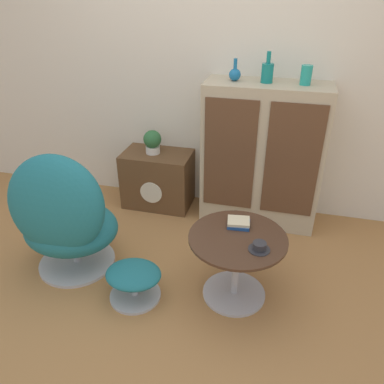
{
  "coord_description": "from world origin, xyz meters",
  "views": [
    {
      "loc": [
        0.62,
        -1.6,
        1.84
      ],
      "look_at": [
        0.05,
        0.62,
        0.55
      ],
      "focal_mm": 35.0,
      "sensor_mm": 36.0,
      "label": 1
    }
  ],
  "objects_px": {
    "potted_plant": "(152,141)",
    "book_stack": "(239,223)",
    "vase_inner_right": "(306,75)",
    "tv_console": "(158,179)",
    "vase_leftmost": "(235,74)",
    "ottoman": "(134,278)",
    "vase_inner_left": "(267,72)",
    "teacup": "(259,247)",
    "coffee_table": "(236,258)",
    "egg_chair": "(64,218)",
    "sideboard": "(262,156)"
  },
  "relations": [
    {
      "from": "coffee_table",
      "to": "vase_inner_right",
      "type": "height_order",
      "value": "vase_inner_right"
    },
    {
      "from": "potted_plant",
      "to": "teacup",
      "type": "relative_size",
      "value": 1.63
    },
    {
      "from": "vase_leftmost",
      "to": "book_stack",
      "type": "relative_size",
      "value": 1.06
    },
    {
      "from": "sideboard",
      "to": "vase_inner_left",
      "type": "xyz_separation_m",
      "value": [
        -0.02,
        0.0,
        0.67
      ]
    },
    {
      "from": "ottoman",
      "to": "book_stack",
      "type": "height_order",
      "value": "book_stack"
    },
    {
      "from": "ottoman",
      "to": "potted_plant",
      "type": "height_order",
      "value": "potted_plant"
    },
    {
      "from": "ottoman",
      "to": "vase_leftmost",
      "type": "bearing_deg",
      "value": 70.65
    },
    {
      "from": "egg_chair",
      "to": "coffee_table",
      "type": "bearing_deg",
      "value": 1.65
    },
    {
      "from": "sideboard",
      "to": "teacup",
      "type": "distance_m",
      "value": 1.11
    },
    {
      "from": "vase_inner_left",
      "to": "potted_plant",
      "type": "xyz_separation_m",
      "value": [
        -0.93,
        0.01,
        -0.64
      ]
    },
    {
      "from": "ottoman",
      "to": "vase_leftmost",
      "type": "relative_size",
      "value": 2.24
    },
    {
      "from": "sideboard",
      "to": "vase_inner_right",
      "type": "xyz_separation_m",
      "value": [
        0.26,
        0.0,
        0.66
      ]
    },
    {
      "from": "coffee_table",
      "to": "vase_inner_left",
      "type": "height_order",
      "value": "vase_inner_left"
    },
    {
      "from": "tv_console",
      "to": "book_stack",
      "type": "height_order",
      "value": "book_stack"
    },
    {
      "from": "ottoman",
      "to": "coffee_table",
      "type": "xyz_separation_m",
      "value": [
        0.64,
        0.19,
        0.15
      ]
    },
    {
      "from": "ottoman",
      "to": "vase_inner_right",
      "type": "bearing_deg",
      "value": 51.85
    },
    {
      "from": "vase_inner_right",
      "to": "book_stack",
      "type": "bearing_deg",
      "value": -109.68
    },
    {
      "from": "vase_inner_right",
      "to": "teacup",
      "type": "relative_size",
      "value": 1.08
    },
    {
      "from": "book_stack",
      "to": "tv_console",
      "type": "bearing_deg",
      "value": 134.11
    },
    {
      "from": "sideboard",
      "to": "teacup",
      "type": "bearing_deg",
      "value": -85.07
    },
    {
      "from": "egg_chair",
      "to": "potted_plant",
      "type": "height_order",
      "value": "egg_chair"
    },
    {
      "from": "egg_chair",
      "to": "vase_leftmost",
      "type": "relative_size",
      "value": 5.75
    },
    {
      "from": "sideboard",
      "to": "vase_inner_right",
      "type": "relative_size",
      "value": 8.51
    },
    {
      "from": "ottoman",
      "to": "vase_inner_right",
      "type": "height_order",
      "value": "vase_inner_right"
    },
    {
      "from": "potted_plant",
      "to": "book_stack",
      "type": "xyz_separation_m",
      "value": [
        0.9,
        -0.89,
        -0.13
      ]
    },
    {
      "from": "egg_chair",
      "to": "potted_plant",
      "type": "xyz_separation_m",
      "value": [
        0.27,
        1.05,
        0.18
      ]
    },
    {
      "from": "tv_console",
      "to": "vase_inner_left",
      "type": "xyz_separation_m",
      "value": [
        0.9,
        -0.01,
        1.01
      ]
    },
    {
      "from": "egg_chair",
      "to": "potted_plant",
      "type": "distance_m",
      "value": 1.1
    },
    {
      "from": "vase_inner_right",
      "to": "teacup",
      "type": "xyz_separation_m",
      "value": [
        -0.16,
        -1.1,
        -0.76
      ]
    },
    {
      "from": "tv_console",
      "to": "ottoman",
      "type": "xyz_separation_m",
      "value": [
        0.24,
        -1.2,
        -0.1
      ]
    },
    {
      "from": "egg_chair",
      "to": "book_stack",
      "type": "bearing_deg",
      "value": 7.69
    },
    {
      "from": "vase_inner_right",
      "to": "tv_console",
      "type": "bearing_deg",
      "value": 179.68
    },
    {
      "from": "vase_leftmost",
      "to": "book_stack",
      "type": "height_order",
      "value": "vase_leftmost"
    },
    {
      "from": "potted_plant",
      "to": "vase_leftmost",
      "type": "bearing_deg",
      "value": -0.6
    },
    {
      "from": "coffee_table",
      "to": "teacup",
      "type": "bearing_deg",
      "value": -34.89
    },
    {
      "from": "egg_chair",
      "to": "teacup",
      "type": "relative_size",
      "value": 7.32
    },
    {
      "from": "vase_leftmost",
      "to": "potted_plant",
      "type": "height_order",
      "value": "vase_leftmost"
    },
    {
      "from": "potted_plant",
      "to": "coffee_table",
      "type": "bearing_deg",
      "value": -48.06
    },
    {
      "from": "book_stack",
      "to": "vase_leftmost",
      "type": "bearing_deg",
      "value": 102.88
    },
    {
      "from": "sideboard",
      "to": "vase_leftmost",
      "type": "distance_m",
      "value": 0.69
    },
    {
      "from": "tv_console",
      "to": "coffee_table",
      "type": "relative_size",
      "value": 1.0
    },
    {
      "from": "ottoman",
      "to": "book_stack",
      "type": "xyz_separation_m",
      "value": [
        0.62,
        0.31,
        0.34
      ]
    },
    {
      "from": "coffee_table",
      "to": "vase_inner_left",
      "type": "relative_size",
      "value": 2.75
    },
    {
      "from": "vase_inner_left",
      "to": "teacup",
      "type": "distance_m",
      "value": 1.35
    },
    {
      "from": "book_stack",
      "to": "teacup",
      "type": "bearing_deg",
      "value": -55.19
    },
    {
      "from": "vase_inner_left",
      "to": "potted_plant",
      "type": "relative_size",
      "value": 1.07
    },
    {
      "from": "egg_chair",
      "to": "ottoman",
      "type": "height_order",
      "value": "egg_chair"
    },
    {
      "from": "potted_plant",
      "to": "ottoman",
      "type": "bearing_deg",
      "value": -77.04
    },
    {
      "from": "tv_console",
      "to": "book_stack",
      "type": "distance_m",
      "value": 1.26
    },
    {
      "from": "tv_console",
      "to": "vase_inner_left",
      "type": "bearing_deg",
      "value": -0.42
    }
  ]
}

